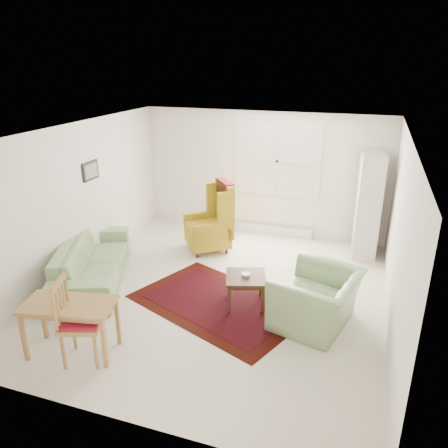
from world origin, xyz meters
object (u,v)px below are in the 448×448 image
(sofa, at_px, (92,253))
(armchair, at_px, (317,294))
(wingback_chair, at_px, (207,217))
(coffee_table, at_px, (246,290))
(desk, at_px, (72,328))
(cabinet, at_px, (368,206))
(stool, at_px, (221,237))
(desk_chair, at_px, (81,321))

(sofa, bearing_deg, armchair, -115.62)
(sofa, height_order, wingback_chair, wingback_chair)
(wingback_chair, distance_m, coffee_table, 2.14)
(coffee_table, xyz_separation_m, desk, (-1.72, -1.77, 0.11))
(sofa, xyz_separation_m, armchair, (3.66, -0.12, -0.02))
(cabinet, bearing_deg, sofa, -154.61)
(stool, height_order, desk_chair, desk_chair)
(desk, bearing_deg, sofa, 117.12)
(sofa, bearing_deg, desk, -176.63)
(desk, xyz_separation_m, desk_chair, (0.22, -0.07, 0.19))
(sofa, relative_size, cabinet, 1.25)
(armchair, xyz_separation_m, stool, (-2.08, 2.01, -0.23))
(desk, bearing_deg, stool, 79.12)
(stool, xyz_separation_m, desk_chair, (-0.48, -3.68, 0.31))
(sofa, height_order, desk, sofa)
(stool, distance_m, desk, 3.68)
(coffee_table, relative_size, desk, 0.53)
(cabinet, distance_m, desk_chair, 5.32)
(sofa, xyz_separation_m, desk_chair, (1.10, -1.79, 0.06))
(desk, distance_m, desk_chair, 0.30)
(wingback_chair, distance_m, cabinet, 2.95)
(stool, relative_size, cabinet, 0.24)
(wingback_chair, bearing_deg, desk_chair, -41.84)
(wingback_chair, relative_size, coffee_table, 2.32)
(armchair, bearing_deg, stool, -119.65)
(cabinet, relative_size, desk, 1.73)
(stool, height_order, cabinet, cabinet)
(sofa, xyz_separation_m, coffee_table, (2.60, 0.06, -0.24))
(stool, height_order, desk, desk)
(stool, xyz_separation_m, cabinet, (2.63, 0.62, 0.72))
(armchair, height_order, coffee_table, armchair)
(sofa, relative_size, desk, 2.16)
(armchair, xyz_separation_m, desk, (-2.78, -1.60, -0.11))
(desk_chair, bearing_deg, cabinet, -54.27)
(desk_chair, bearing_deg, sofa, 13.08)
(armchair, bearing_deg, sofa, -77.52)
(wingback_chair, xyz_separation_m, desk, (-0.48, -3.46, -0.32))
(stool, distance_m, cabinet, 2.79)
(coffee_table, distance_m, cabinet, 3.01)
(sofa, xyz_separation_m, stool, (1.57, 1.89, -0.25))
(armchair, bearing_deg, wingback_chair, -114.73)
(cabinet, height_order, desk_chair, cabinet)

